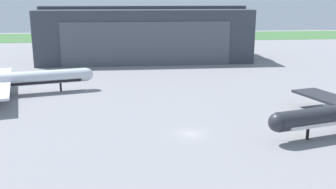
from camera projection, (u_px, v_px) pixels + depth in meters
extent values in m
plane|color=gray|center=(190.00, 134.00, 73.70)|extent=(440.00, 440.00, 0.00)
cube|color=#416F3D|center=(143.00, 37.00, 251.16)|extent=(440.00, 56.00, 0.08)
cube|color=#383D47|center=(144.00, 34.00, 159.13)|extent=(81.52, 33.29, 20.20)
cube|color=#4C515B|center=(147.00, 44.00, 143.43)|extent=(61.95, 0.30, 16.16)
cube|color=#383D47|center=(144.00, 7.00, 156.53)|extent=(81.52, 7.99, 1.20)
sphere|color=#282B33|center=(278.00, 122.00, 67.50)|extent=(3.38, 3.38, 3.38)
cube|color=#282B33|center=(332.00, 99.00, 84.49)|extent=(11.24, 19.76, 0.56)
cylinder|color=gray|center=(334.00, 107.00, 83.17)|extent=(3.74, 2.74, 1.94)
cylinder|color=black|center=(308.00, 134.00, 70.53)|extent=(0.56, 0.56, 2.25)
sphere|color=silver|center=(87.00, 74.00, 107.82)|extent=(3.56, 3.56, 3.56)
cube|color=black|center=(0.00, 84.00, 100.57)|extent=(40.43, 13.64, 0.65)
cylinder|color=gray|center=(1.00, 80.00, 108.79)|extent=(3.91, 2.84, 2.04)
cylinder|color=black|center=(61.00, 87.00, 106.16)|extent=(0.56, 0.56, 2.36)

